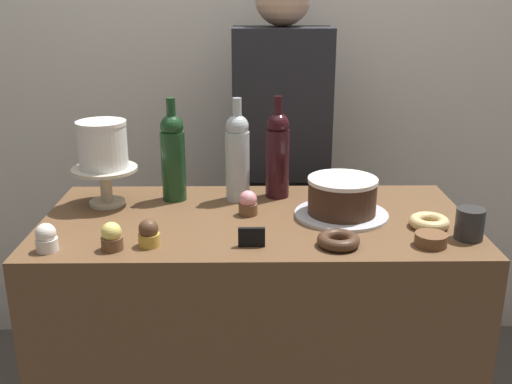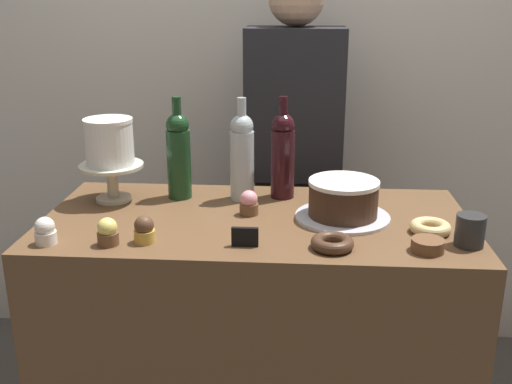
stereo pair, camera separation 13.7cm
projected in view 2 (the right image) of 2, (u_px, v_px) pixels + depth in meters
back_wall at (271, 48)px, 2.46m from camera, size 6.00×0.05×2.60m
display_counter at (256, 349)px, 1.89m from camera, size 1.25×0.61×0.89m
cake_stand_pedestal at (112, 176)px, 1.88m from camera, size 0.20×0.20×0.12m
white_layer_cake at (109, 142)px, 1.84m from camera, size 0.15×0.15×0.14m
silver_serving_platter at (342, 217)px, 1.75m from camera, size 0.28×0.28×0.01m
chocolate_round_cake at (343, 198)px, 1.73m from camera, size 0.20×0.20×0.11m
wine_bottle_green at (179, 154)px, 1.89m from camera, size 0.08×0.08×0.33m
wine_bottle_dark_red at (283, 154)px, 1.89m from camera, size 0.08×0.08×0.33m
wine_bottle_clear at (242, 155)px, 1.87m from camera, size 0.08×0.08×0.33m
cupcake_lemon at (108, 232)px, 1.56m from camera, size 0.06×0.06×0.07m
cupcake_strawberry at (249, 203)px, 1.77m from camera, size 0.06×0.06×0.07m
cupcake_chocolate at (144, 230)px, 1.57m from camera, size 0.06×0.06×0.07m
cupcake_vanilla at (45, 231)px, 1.56m from camera, size 0.06×0.06×0.07m
donut_chocolate at (332, 243)px, 1.54m from camera, size 0.11×0.11×0.03m
donut_glazed at (430, 227)px, 1.64m from camera, size 0.11×0.11×0.03m
cookie_stack at (428, 245)px, 1.52m from camera, size 0.08×0.08×0.03m
price_sign_chalkboard at (245, 237)px, 1.55m from camera, size 0.07×0.01×0.05m
coffee_cup_ceramic at (470, 231)px, 1.55m from camera, size 0.08×0.08×0.08m
barista_figure at (293, 178)px, 2.30m from camera, size 0.36×0.22×1.60m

